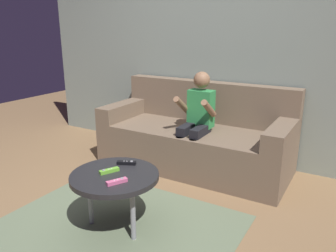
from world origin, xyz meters
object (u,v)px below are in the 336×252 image
object	(u,v)px
game_remote_black_far_corner	(127,163)
coffee_table	(115,179)
person_seated_on_couch	(197,118)
game_remote_pink_near_edge	(117,182)
couch	(196,138)
game_remote_lime_center	(109,171)

from	to	relation	value
game_remote_black_far_corner	coffee_table	bearing A→B (deg)	-80.52
person_seated_on_couch	game_remote_pink_near_edge	size ratio (longest dim) A/B	7.03
person_seated_on_couch	game_remote_pink_near_edge	xyz separation A→B (m)	(0.03, -1.24, -0.13)
couch	game_remote_pink_near_edge	world-z (taller)	couch
person_seated_on_couch	game_remote_black_far_corner	distance (m)	0.98
game_remote_pink_near_edge	game_remote_black_far_corner	bearing A→B (deg)	115.84
game_remote_lime_center	game_remote_black_far_corner	distance (m)	0.17
coffee_table	game_remote_pink_near_edge	size ratio (longest dim) A/B	4.36
couch	game_remote_black_far_corner	xyz separation A→B (m)	(-0.01, -1.14, 0.14)
game_remote_pink_near_edge	game_remote_lime_center	size ratio (longest dim) A/B	1.00
couch	game_remote_lime_center	xyz separation A→B (m)	(-0.03, -1.32, 0.14)
couch	game_remote_lime_center	bearing A→B (deg)	-91.38
game_remote_lime_center	game_remote_black_far_corner	size ratio (longest dim) A/B	1.00
person_seated_on_couch	game_remote_lime_center	world-z (taller)	person_seated_on_couch
person_seated_on_couch	game_remote_lime_center	xyz separation A→B (m)	(-0.12, -1.14, -0.13)
game_remote_black_far_corner	game_remote_pink_near_edge	bearing A→B (deg)	-64.16
couch	game_remote_black_far_corner	world-z (taller)	couch
couch	game_remote_black_far_corner	distance (m)	1.15
game_remote_pink_near_edge	game_remote_lime_center	distance (m)	0.19
couch	coffee_table	xyz separation A→B (m)	(0.02, -1.31, 0.09)
game_remote_black_far_corner	couch	bearing A→B (deg)	89.33
person_seated_on_couch	game_remote_black_far_corner	size ratio (longest dim) A/B	6.98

